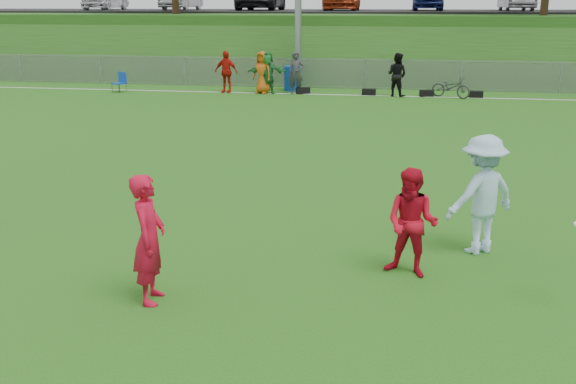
% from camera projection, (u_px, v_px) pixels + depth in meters
% --- Properties ---
extents(ground, '(120.00, 120.00, 0.00)m').
position_uv_depth(ground, '(291.00, 279.00, 8.73)').
color(ground, '#235F14').
rests_on(ground, ground).
extents(sideline_far, '(60.00, 0.10, 0.01)m').
position_uv_depth(sideline_far, '(361.00, 95.00, 25.76)').
color(sideline_far, white).
rests_on(sideline_far, ground).
extents(fence, '(58.00, 0.06, 1.30)m').
position_uv_depth(fence, '(364.00, 74.00, 27.46)').
color(fence, gray).
rests_on(fence, ground).
extents(berm, '(120.00, 18.00, 3.00)m').
position_uv_depth(berm, '(374.00, 39.00, 37.62)').
color(berm, '#274D15').
rests_on(berm, ground).
extents(parking_lot, '(120.00, 12.00, 0.10)m').
position_uv_depth(parking_lot, '(376.00, 11.00, 39.07)').
color(parking_lot, black).
rests_on(parking_lot, berm).
extents(spectator_row, '(8.00, 0.96, 1.69)m').
position_uv_depth(spectator_row, '(290.00, 73.00, 25.97)').
color(spectator_row, red).
rests_on(spectator_row, ground).
extents(gear_bags, '(7.43, 0.46, 0.26)m').
position_uv_depth(gear_bags, '(393.00, 93.00, 25.62)').
color(gear_bags, black).
rests_on(gear_bags, ground).
extents(player_red_left, '(0.47, 0.65, 1.65)m').
position_uv_depth(player_red_left, '(149.00, 239.00, 7.88)').
color(player_red_left, red).
rests_on(player_red_left, ground).
extents(player_red_center, '(0.88, 0.78, 1.51)m').
position_uv_depth(player_red_center, '(412.00, 223.00, 8.66)').
color(player_red_center, red).
rests_on(player_red_center, ground).
extents(player_blue, '(1.33, 1.20, 1.79)m').
position_uv_depth(player_blue, '(482.00, 195.00, 9.44)').
color(player_blue, '#AFD6F2').
rests_on(player_blue, ground).
extents(recycling_bin, '(0.84, 0.84, 1.03)m').
position_uv_depth(recycling_bin, '(292.00, 78.00, 27.02)').
color(recycling_bin, '#0F3DA5').
rests_on(recycling_bin, ground).
extents(camp_chair, '(0.60, 0.60, 0.81)m').
position_uv_depth(camp_chair, '(119.00, 86.00, 26.63)').
color(camp_chair, '#0F3CA8').
rests_on(camp_chair, ground).
extents(bicycle, '(1.66, 1.25, 0.83)m').
position_uv_depth(bicycle, '(451.00, 87.00, 25.02)').
color(bicycle, '#2B2B2D').
rests_on(bicycle, ground).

